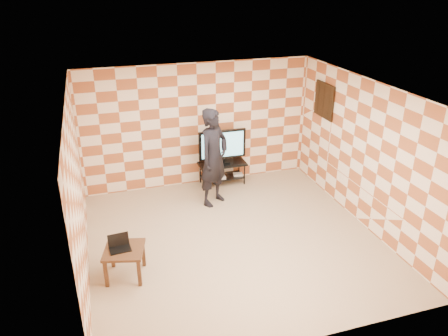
{
  "coord_description": "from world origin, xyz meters",
  "views": [
    {
      "loc": [
        -2.13,
        -6.24,
        4.36
      ],
      "look_at": [
        0.0,
        0.6,
        1.15
      ],
      "focal_mm": 35.0,
      "sensor_mm": 36.0,
      "label": 1
    }
  ],
  "objects_px": {
    "tv": "(222,145)",
    "person": "(214,158)",
    "tv_stand": "(222,169)",
    "side_table": "(124,254)"
  },
  "relations": [
    {
      "from": "side_table",
      "to": "person",
      "type": "relative_size",
      "value": 0.36
    },
    {
      "from": "tv_stand",
      "to": "side_table",
      "type": "height_order",
      "value": "same"
    },
    {
      "from": "tv_stand",
      "to": "tv",
      "type": "relative_size",
      "value": 1.0
    },
    {
      "from": "side_table",
      "to": "person",
      "type": "height_order",
      "value": "person"
    },
    {
      "from": "side_table",
      "to": "tv_stand",
      "type": "bearing_deg",
      "value": 48.36
    },
    {
      "from": "tv_stand",
      "to": "side_table",
      "type": "bearing_deg",
      "value": -131.64
    },
    {
      "from": "tv_stand",
      "to": "side_table",
      "type": "xyz_separation_m",
      "value": [
        -2.41,
        -2.71,
        0.04
      ]
    },
    {
      "from": "side_table",
      "to": "person",
      "type": "xyz_separation_m",
      "value": [
        1.99,
        1.91,
        0.59
      ]
    },
    {
      "from": "tv",
      "to": "side_table",
      "type": "xyz_separation_m",
      "value": [
        -2.41,
        -2.71,
        -0.51
      ]
    },
    {
      "from": "tv",
      "to": "person",
      "type": "distance_m",
      "value": 0.9
    }
  ]
}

